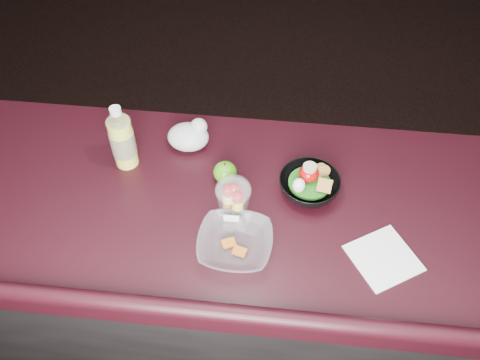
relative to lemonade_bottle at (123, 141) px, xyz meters
name	(u,v)px	position (x,y,z in m)	size (l,w,h in m)	color
room_shell	(255,18)	(0.41, -0.42, 0.72)	(8.00, 8.00, 8.00)	black
counter	(255,290)	(0.41, -0.12, -0.60)	(4.06, 0.71, 1.02)	black
lemonade_bottle	(123,141)	(0.00, 0.00, 0.00)	(0.07, 0.07, 0.22)	yellow
fruit_cup	(233,199)	(0.35, -0.16, -0.02)	(0.10, 0.10, 0.14)	white
green_apple	(225,172)	(0.31, -0.04, -0.06)	(0.07, 0.07, 0.07)	#38800E
plastic_bag	(190,136)	(0.18, 0.09, -0.05)	(0.13, 0.11, 0.10)	silver
snack_bowl	(309,184)	(0.56, -0.06, -0.06)	(0.18, 0.18, 0.10)	black
takeout_bowl	(235,244)	(0.37, -0.28, -0.07)	(0.21, 0.21, 0.05)	silver
paper_napkin	(384,258)	(0.76, -0.26, -0.09)	(0.16, 0.16, 0.00)	white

